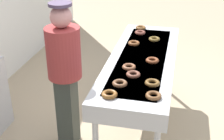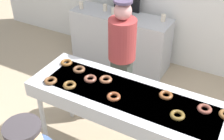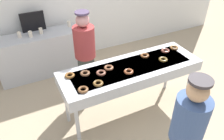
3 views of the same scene
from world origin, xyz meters
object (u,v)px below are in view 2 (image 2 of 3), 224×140
at_px(chocolate_donut_0, 177,115).
at_px(paper_cup_3, 81,5).
at_px(worker_baker, 122,53).
at_px(paper_cup_2, 127,12).
at_px(chocolate_donut_7, 50,81).
at_px(chocolate_donut_9, 114,97).
at_px(fryer_conveyor, 129,102).
at_px(chocolate_donut_10, 205,109).
at_px(chocolate_donut_4, 166,95).
at_px(chocolate_donut_5, 90,79).
at_px(chocolate_donut_3, 70,85).
at_px(prep_counter, 120,39).
at_px(chocolate_donut_6, 79,69).
at_px(paper_cup_0, 105,8).
at_px(paper_cup_4, 113,11).
at_px(paper_cup_1, 163,18).
at_px(chocolate_donut_1, 66,63).
at_px(chocolate_donut_8, 106,79).

height_order(chocolate_donut_0, paper_cup_3, paper_cup_3).
xyz_separation_m(worker_baker, paper_cup_2, (-0.50, 1.14, 0.02)).
height_order(chocolate_donut_7, chocolate_donut_9, same).
bearing_deg(chocolate_donut_7, paper_cup_3, 114.98).
distance_m(fryer_conveyor, chocolate_donut_10, 0.75).
bearing_deg(fryer_conveyor, chocolate_donut_4, 24.63).
bearing_deg(chocolate_donut_5, worker_baker, 88.13).
bearing_deg(chocolate_donut_0, chocolate_donut_3, -174.90).
bearing_deg(chocolate_donut_10, chocolate_donut_0, -134.00).
bearing_deg(fryer_conveyor, paper_cup_2, 116.94).
height_order(fryer_conveyor, paper_cup_2, paper_cup_2).
relative_size(chocolate_donut_3, prep_counter, 0.08).
distance_m(chocolate_donut_6, chocolate_donut_10, 1.42).
distance_m(chocolate_donut_4, paper_cup_0, 2.42).
bearing_deg(chocolate_donut_0, chocolate_donut_9, -175.84).
xyz_separation_m(chocolate_donut_0, paper_cup_3, (-2.29, 1.84, -0.02)).
bearing_deg(chocolate_donut_4, paper_cup_0, 134.40).
bearing_deg(fryer_conveyor, paper_cup_4, 122.62).
xyz_separation_m(chocolate_donut_9, paper_cup_1, (-0.24, 2.08, -0.02)).
distance_m(fryer_conveyor, paper_cup_3, 2.50).
relative_size(chocolate_donut_5, chocolate_donut_7, 1.00).
xyz_separation_m(chocolate_donut_0, chocolate_donut_5, (-1.01, 0.10, 0.00)).
distance_m(prep_counter, paper_cup_2, 0.52).
xyz_separation_m(paper_cup_0, paper_cup_4, (0.19, -0.06, 0.00)).
bearing_deg(paper_cup_4, chocolate_donut_3, -74.55).
relative_size(chocolate_donut_3, chocolate_donut_4, 1.00).
relative_size(chocolate_donut_4, paper_cup_0, 1.21).
distance_m(chocolate_donut_3, paper_cup_3, 2.26).
bearing_deg(prep_counter, paper_cup_1, 8.74).
xyz_separation_m(chocolate_donut_1, chocolate_donut_7, (0.06, -0.37, 0.00)).
relative_size(chocolate_donut_9, prep_counter, 0.08).
distance_m(chocolate_donut_5, chocolate_donut_6, 0.23).
bearing_deg(prep_counter, chocolate_donut_8, -67.74).
bearing_deg(paper_cup_4, chocolate_donut_6, -74.42).
bearing_deg(chocolate_donut_5, chocolate_donut_8, 24.12).
height_order(chocolate_donut_8, prep_counter, chocolate_donut_8).
bearing_deg(chocolate_donut_3, chocolate_donut_5, 56.71).
height_order(chocolate_donut_3, worker_baker, worker_baker).
relative_size(chocolate_donut_0, paper_cup_1, 1.21).
distance_m(chocolate_donut_1, prep_counter, 1.78).
xyz_separation_m(paper_cup_1, paper_cup_4, (-0.81, -0.14, 0.00)).
bearing_deg(paper_cup_1, fryer_conveyor, -79.67).
bearing_deg(chocolate_donut_6, paper_cup_4, 105.58).
bearing_deg(chocolate_donut_4, chocolate_donut_9, -148.76).
xyz_separation_m(worker_baker, paper_cup_3, (-1.30, 1.03, 0.02)).
relative_size(fryer_conveyor, paper_cup_3, 18.77).
relative_size(chocolate_donut_7, chocolate_donut_10, 1.00).
bearing_deg(paper_cup_3, chocolate_donut_6, -57.07).
relative_size(paper_cup_2, paper_cup_3, 1.00).
relative_size(chocolate_donut_0, chocolate_donut_9, 1.00).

